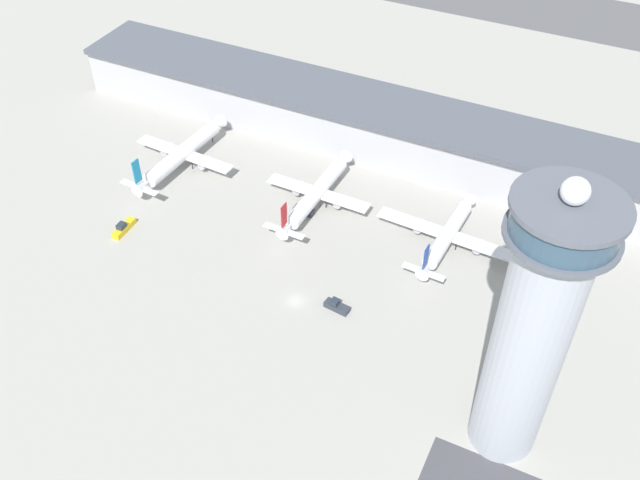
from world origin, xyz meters
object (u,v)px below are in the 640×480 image
(service_truck_baggage, at_px, (337,306))
(service_truck_catering, at_px, (304,210))
(airplane_gate_charlie, at_px, (447,235))
(control_tower, at_px, (532,330))
(airplane_gate_alpha, at_px, (182,154))
(service_truck_fuel, at_px, (124,228))
(airplane_gate_bravo, at_px, (317,193))

(service_truck_baggage, bearing_deg, service_truck_catering, 129.12)
(service_truck_catering, bearing_deg, airplane_gate_charlie, 6.01)
(control_tower, xyz_separation_m, airplane_gate_alpha, (-113.10, 50.11, -29.06))
(airplane_gate_alpha, distance_m, service_truck_fuel, 32.65)
(airplane_gate_charlie, bearing_deg, control_tower, -60.23)
(airplane_gate_bravo, relative_size, service_truck_catering, 6.66)
(airplane_gate_charlie, bearing_deg, service_truck_baggage, -116.93)
(service_truck_fuel, relative_size, service_truck_baggage, 1.26)
(service_truck_baggage, bearing_deg, airplane_gate_bravo, 123.07)
(control_tower, bearing_deg, airplane_gate_bravo, 143.07)
(service_truck_fuel, bearing_deg, service_truck_catering, 34.66)
(service_truck_catering, xyz_separation_m, service_truck_fuel, (-41.41, -28.63, 0.03))
(control_tower, distance_m, airplane_gate_alpha, 127.07)
(airplane_gate_charlie, bearing_deg, service_truck_catering, -173.99)
(service_truck_catering, bearing_deg, service_truck_baggage, -50.88)
(control_tower, height_order, service_truck_fuel, control_tower)
(control_tower, bearing_deg, airplane_gate_alpha, 156.10)
(airplane_gate_charlie, height_order, service_truck_fuel, airplane_gate_charlie)
(service_truck_fuel, xyz_separation_m, service_truck_baggage, (65.14, -0.56, -0.09))
(airplane_gate_alpha, height_order, service_truck_catering, airplane_gate_alpha)
(control_tower, relative_size, airplane_gate_alpha, 1.62)
(control_tower, xyz_separation_m, service_truck_baggage, (-45.97, 17.16, -32.78))
(airplane_gate_charlie, xyz_separation_m, service_truck_catering, (-40.75, -4.29, -3.08))
(service_truck_fuel, height_order, service_truck_baggage, service_truck_fuel)
(service_truck_catering, bearing_deg, airplane_gate_bravo, 72.37)
(airplane_gate_alpha, distance_m, service_truck_baggage, 74.86)
(airplane_gate_alpha, relative_size, airplane_gate_charlie, 1.03)
(control_tower, xyz_separation_m, airplane_gate_charlie, (-28.97, 50.64, -29.64))
(service_truck_catering, bearing_deg, airplane_gate_alpha, 175.05)
(airplane_gate_bravo, height_order, service_truck_catering, airplane_gate_bravo)
(control_tower, distance_m, airplane_gate_bravo, 90.20)
(airplane_gate_charlie, relative_size, service_truck_catering, 6.80)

